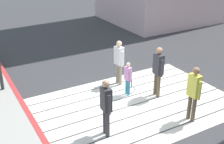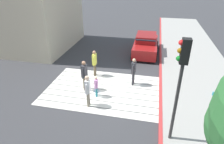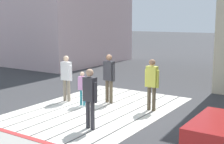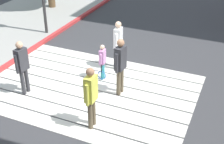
% 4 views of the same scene
% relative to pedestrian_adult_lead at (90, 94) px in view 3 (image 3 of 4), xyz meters
% --- Properties ---
extents(ground_plane, '(120.00, 120.00, 0.00)m').
position_rel_pedestrian_adult_lead_xyz_m(ground_plane, '(1.63, 0.96, -0.98)').
color(ground_plane, '#38383A').
extents(crosswalk_stripes, '(6.40, 4.35, 0.01)m').
position_rel_pedestrian_adult_lead_xyz_m(crosswalk_stripes, '(1.63, 0.96, -0.98)').
color(crosswalk_stripes, silver).
rests_on(crosswalk_stripes, ground).
extents(curb_painted, '(0.16, 40.00, 0.13)m').
position_rel_pedestrian_adult_lead_xyz_m(curb_painted, '(-1.62, 0.96, -0.92)').
color(curb_painted, '#BC3333').
rests_on(curb_painted, ground).
extents(pedestrian_adult_lead, '(0.25, 0.49, 1.69)m').
position_rel_pedestrian_adult_lead_xyz_m(pedestrian_adult_lead, '(0.00, 0.00, 0.00)').
color(pedestrian_adult_lead, '#333338').
rests_on(pedestrian_adult_lead, ground).
extents(pedestrian_adult_trailing, '(0.25, 0.50, 1.70)m').
position_rel_pedestrian_adult_lead_xyz_m(pedestrian_adult_trailing, '(1.93, 2.55, 0.01)').
color(pedestrian_adult_trailing, gray).
rests_on(pedestrian_adult_trailing, ground).
extents(pedestrian_adult_side, '(0.23, 0.50, 1.72)m').
position_rel_pedestrian_adult_lead_xyz_m(pedestrian_adult_side, '(2.54, -0.61, 0.02)').
color(pedestrian_adult_side, brown).
rests_on(pedestrian_adult_side, ground).
extents(pedestrian_teen_behind, '(0.26, 0.51, 1.77)m').
position_rel_pedestrian_adult_lead_xyz_m(pedestrian_teen_behind, '(2.60, 1.12, 0.05)').
color(pedestrian_teen_behind, brown).
rests_on(pedestrian_teen_behind, ground).
extents(pedestrian_child_with_racket, '(0.29, 0.38, 1.21)m').
position_rel_pedestrian_adult_lead_xyz_m(pedestrian_child_with_racket, '(1.77, 1.66, -0.31)').
color(pedestrian_child_with_racket, teal).
rests_on(pedestrian_child_with_racket, ground).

